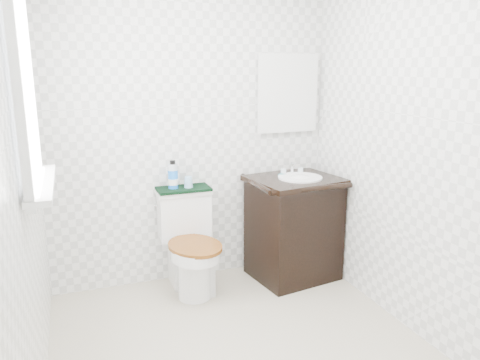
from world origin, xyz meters
TOP-DOWN VIEW (x-y plane):
  - floor at (0.00, 0.00)m, footprint 2.40×2.40m
  - wall_back at (0.00, 1.20)m, footprint 2.40×0.00m
  - wall_front at (0.00, -1.20)m, footprint 2.40×0.00m
  - wall_left at (-1.10, 0.00)m, footprint 0.00×2.40m
  - wall_right at (1.10, 0.00)m, footprint 0.00×2.40m
  - window at (-1.07, 0.25)m, footprint 0.02×0.70m
  - mirror at (0.79, 1.18)m, footprint 0.50×0.02m
  - toilet at (-0.10, 0.97)m, footprint 0.44×0.65m
  - vanity at (0.74, 0.90)m, footprint 0.74×0.66m
  - trash_bin at (-0.04, 0.83)m, footprint 0.21×0.17m
  - towel at (-0.10, 1.09)m, footprint 0.40×0.22m
  - mouthwash_bottle at (-0.18, 1.10)m, footprint 0.07×0.07m
  - cup at (-0.06, 1.09)m, footprint 0.07×0.07m
  - soap_bar at (0.68, 1.01)m, footprint 0.07×0.05m

SIDE VIEW (x-z plane):
  - floor at x=0.00m, z-range 0.00..0.00m
  - trash_bin at x=-0.04m, z-range 0.00..0.29m
  - toilet at x=-0.10m, z-range -0.04..0.71m
  - vanity at x=0.74m, z-range -0.03..0.89m
  - towel at x=-0.10m, z-range 0.75..0.77m
  - cup at x=-0.06m, z-range 0.77..0.85m
  - soap_bar at x=0.68m, z-range 0.82..0.84m
  - mouthwash_bottle at x=-0.18m, z-range 0.76..0.97m
  - wall_back at x=0.00m, z-range 0.00..2.40m
  - wall_front at x=0.00m, z-range 0.00..2.40m
  - wall_left at x=-1.10m, z-range 0.00..2.40m
  - wall_right at x=1.10m, z-range 0.00..2.40m
  - mirror at x=0.79m, z-range 1.15..1.75m
  - window at x=-1.07m, z-range 1.10..2.00m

